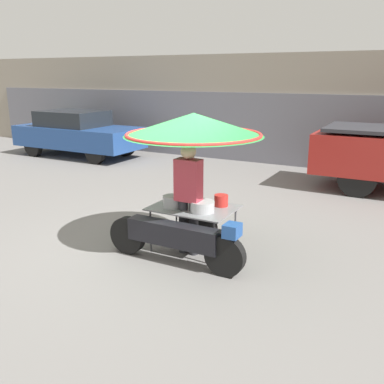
{
  "coord_description": "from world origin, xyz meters",
  "views": [
    {
      "loc": [
        3.53,
        -5.21,
        2.64
      ],
      "look_at": [
        0.59,
        0.21,
        0.93
      ],
      "focal_mm": 40.0,
      "sensor_mm": 36.0,
      "label": 1
    }
  ],
  "objects": [
    {
      "name": "vendor_motorcycle_cart",
      "position": [
        0.6,
        0.2,
        1.67
      ],
      "size": [
        2.18,
        2.04,
        2.1
      ],
      "color": "black",
      "rests_on": "ground"
    },
    {
      "name": "potted_plant",
      "position": [
        -8.75,
        6.63,
        0.5
      ],
      "size": [
        0.75,
        0.75,
        0.91
      ],
      "color": "brown",
      "rests_on": "ground"
    },
    {
      "name": "vendor_person",
      "position": [
        0.6,
        0.09,
        0.95
      ],
      "size": [
        0.38,
        0.23,
        1.68
      ],
      "color": "#2D2D33",
      "rests_on": "ground"
    },
    {
      "name": "shopfront_building",
      "position": [
        0.0,
        8.17,
        1.61
      ],
      "size": [
        28.0,
        2.06,
        3.23
      ],
      "color": "gray",
      "rests_on": "ground"
    },
    {
      "name": "parked_car",
      "position": [
        -6.49,
        5.37,
        0.77
      ],
      "size": [
        4.26,
        1.78,
        1.48
      ],
      "color": "black",
      "rests_on": "ground"
    },
    {
      "name": "ground_plane",
      "position": [
        0.0,
        0.0,
        0.0
      ],
      "size": [
        36.0,
        36.0,
        0.0
      ],
      "primitive_type": "plane",
      "color": "slate"
    }
  ]
}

